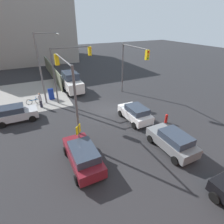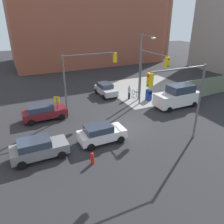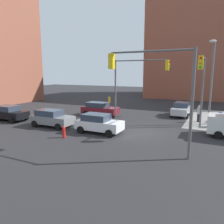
{
  "view_description": "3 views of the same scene",
  "coord_description": "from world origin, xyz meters",
  "px_view_note": "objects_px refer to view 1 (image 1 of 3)",
  "views": [
    {
      "loc": [
        -16.02,
        7.29,
        9.11
      ],
      "look_at": [
        -2.74,
        0.69,
        1.27
      ],
      "focal_mm": 28.0,
      "sensor_mm": 36.0,
      "label": 1
    },
    {
      "loc": [
        -9.39,
        -16.62,
        9.94
      ],
      "look_at": [
        -1.14,
        0.53,
        1.52
      ],
      "focal_mm": 35.0,
      "sensor_mm": 36.0,
      "label": 2
    },
    {
      "loc": [
        5.73,
        -17.67,
        5.1
      ],
      "look_at": [
        -3.13,
        0.76,
        1.43
      ],
      "focal_mm": 35.0,
      "sensor_mm": 36.0,
      "label": 3
    }
  ],
  "objects_px": {
    "sedan_white": "(135,113)",
    "bicycle_leaning_on_fence": "(34,101)",
    "fire_hydrant": "(166,118)",
    "coupe_maroon": "(83,155)",
    "mailbox_blue": "(51,93)",
    "traffic_signal_ne_corner": "(69,64)",
    "traffic_signal_se_corner": "(131,61)",
    "hatchback_silver": "(15,113)",
    "van_white_delivery": "(71,82)",
    "traffic_signal_nw_corner": "(67,82)",
    "sedan_gray": "(172,141)",
    "pedestrian_crossing": "(40,100)",
    "street_lamp_corner": "(43,64)"
  },
  "relations": [
    {
      "from": "mailbox_blue",
      "to": "van_white_delivery",
      "type": "xyz_separation_m",
      "value": [
        1.83,
        -3.2,
        0.52
      ]
    },
    {
      "from": "traffic_signal_ne_corner",
      "to": "traffic_signal_nw_corner",
      "type": "bearing_deg",
      "value": 164.89
    },
    {
      "from": "street_lamp_corner",
      "to": "hatchback_silver",
      "type": "xyz_separation_m",
      "value": [
        -3.14,
        3.69,
        -3.86
      ]
    },
    {
      "from": "traffic_signal_nw_corner",
      "to": "traffic_signal_se_corner",
      "type": "bearing_deg",
      "value": -62.91
    },
    {
      "from": "fire_hydrant",
      "to": "sedan_gray",
      "type": "bearing_deg",
      "value": 143.74
    },
    {
      "from": "fire_hydrant",
      "to": "van_white_delivery",
      "type": "height_order",
      "value": "van_white_delivery"
    },
    {
      "from": "mailbox_blue",
      "to": "sedan_white",
      "type": "height_order",
      "value": "sedan_white"
    },
    {
      "from": "fire_hydrant",
      "to": "coupe_maroon",
      "type": "distance_m",
      "value": 9.36
    },
    {
      "from": "sedan_white",
      "to": "bicycle_leaning_on_fence",
      "type": "xyz_separation_m",
      "value": [
        8.83,
        8.87,
        -0.5
      ]
    },
    {
      "from": "traffic_signal_ne_corner",
      "to": "mailbox_blue",
      "type": "height_order",
      "value": "traffic_signal_ne_corner"
    },
    {
      "from": "sedan_gray",
      "to": "pedestrian_crossing",
      "type": "bearing_deg",
      "value": 33.26
    },
    {
      "from": "fire_hydrant",
      "to": "sedan_gray",
      "type": "height_order",
      "value": "sedan_gray"
    },
    {
      "from": "traffic_signal_se_corner",
      "to": "mailbox_blue",
      "type": "relative_size",
      "value": 4.55
    },
    {
      "from": "street_lamp_corner",
      "to": "mailbox_blue",
      "type": "relative_size",
      "value": 5.59
    },
    {
      "from": "traffic_signal_nw_corner",
      "to": "fire_hydrant",
      "type": "xyz_separation_m",
      "value": [
        -2.8,
        -8.7,
        -4.18
      ]
    },
    {
      "from": "street_lamp_corner",
      "to": "pedestrian_crossing",
      "type": "height_order",
      "value": "street_lamp_corner"
    },
    {
      "from": "street_lamp_corner",
      "to": "pedestrian_crossing",
      "type": "relative_size",
      "value": 4.47
    },
    {
      "from": "fire_hydrant",
      "to": "bicycle_leaning_on_fence",
      "type": "xyz_separation_m",
      "value": [
        10.6,
        11.4,
        -0.14
      ]
    },
    {
      "from": "traffic_signal_ne_corner",
      "to": "bicycle_leaning_on_fence",
      "type": "height_order",
      "value": "traffic_signal_ne_corner"
    },
    {
      "from": "fire_hydrant",
      "to": "sedan_white",
      "type": "relative_size",
      "value": 0.24
    },
    {
      "from": "traffic_signal_se_corner",
      "to": "fire_hydrant",
      "type": "xyz_separation_m",
      "value": [
        -7.41,
        0.3,
        -4.15
      ]
    },
    {
      "from": "traffic_signal_se_corner",
      "to": "van_white_delivery",
      "type": "xyz_separation_m",
      "value": [
        5.62,
        6.3,
        -3.35
      ]
    },
    {
      "from": "traffic_signal_ne_corner",
      "to": "fire_hydrant",
      "type": "distance_m",
      "value": 12.43
    },
    {
      "from": "sedan_gray",
      "to": "van_white_delivery",
      "type": "distance_m",
      "value": 16.77
    },
    {
      "from": "traffic_signal_ne_corner",
      "to": "pedestrian_crossing",
      "type": "relative_size",
      "value": 3.63
    },
    {
      "from": "mailbox_blue",
      "to": "hatchback_silver",
      "type": "relative_size",
      "value": 0.36
    },
    {
      "from": "traffic_signal_ne_corner",
      "to": "pedestrian_crossing",
      "type": "xyz_separation_m",
      "value": [
        -0.3,
        3.81,
        -3.65
      ]
    },
    {
      "from": "sedan_white",
      "to": "van_white_delivery",
      "type": "relative_size",
      "value": 0.73
    },
    {
      "from": "traffic_signal_nw_corner",
      "to": "hatchback_silver",
      "type": "bearing_deg",
      "value": 47.44
    },
    {
      "from": "fire_hydrant",
      "to": "van_white_delivery",
      "type": "xyz_separation_m",
      "value": [
        13.03,
        6.0,
        0.79
      ]
    },
    {
      "from": "street_lamp_corner",
      "to": "bicycle_leaning_on_fence",
      "type": "height_order",
      "value": "street_lamp_corner"
    },
    {
      "from": "street_lamp_corner",
      "to": "traffic_signal_se_corner",
      "type": "bearing_deg",
      "value": -105.63
    },
    {
      "from": "sedan_white",
      "to": "van_white_delivery",
      "type": "xyz_separation_m",
      "value": [
        11.26,
        3.48,
        0.44
      ]
    },
    {
      "from": "van_white_delivery",
      "to": "sedan_white",
      "type": "bearing_deg",
      "value": -162.84
    },
    {
      "from": "coupe_maroon",
      "to": "bicycle_leaning_on_fence",
      "type": "distance_m",
      "value": 12.63
    },
    {
      "from": "coupe_maroon",
      "to": "van_white_delivery",
      "type": "distance_m",
      "value": 15.19
    },
    {
      "from": "fire_hydrant",
      "to": "bicycle_leaning_on_fence",
      "type": "bearing_deg",
      "value": 47.07
    },
    {
      "from": "traffic_signal_se_corner",
      "to": "van_white_delivery",
      "type": "relative_size",
      "value": 1.2
    },
    {
      "from": "street_lamp_corner",
      "to": "coupe_maroon",
      "type": "bearing_deg",
      "value": -177.81
    },
    {
      "from": "coupe_maroon",
      "to": "pedestrian_crossing",
      "type": "height_order",
      "value": "pedestrian_crossing"
    },
    {
      "from": "sedan_gray",
      "to": "mailbox_blue",
      "type": "bearing_deg",
      "value": 24.84
    },
    {
      "from": "traffic_signal_se_corner",
      "to": "pedestrian_crossing",
      "type": "distance_m",
      "value": 11.74
    },
    {
      "from": "pedestrian_crossing",
      "to": "sedan_white",
      "type": "bearing_deg",
      "value": 85.88
    },
    {
      "from": "fire_hydrant",
      "to": "bicycle_leaning_on_fence",
      "type": "relative_size",
      "value": 0.54
    },
    {
      "from": "traffic_signal_nw_corner",
      "to": "bicycle_leaning_on_fence",
      "type": "distance_m",
      "value": 9.31
    },
    {
      "from": "street_lamp_corner",
      "to": "hatchback_silver",
      "type": "distance_m",
      "value": 6.19
    },
    {
      "from": "sedan_gray",
      "to": "bicycle_leaning_on_fence",
      "type": "relative_size",
      "value": 2.38
    },
    {
      "from": "traffic_signal_nw_corner",
      "to": "van_white_delivery",
      "type": "distance_m",
      "value": 11.11
    },
    {
      "from": "coupe_maroon",
      "to": "bicycle_leaning_on_fence",
      "type": "bearing_deg",
      "value": 10.15
    },
    {
      "from": "fire_hydrant",
      "to": "coupe_maroon",
      "type": "bearing_deg",
      "value": 101.21
    }
  ]
}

